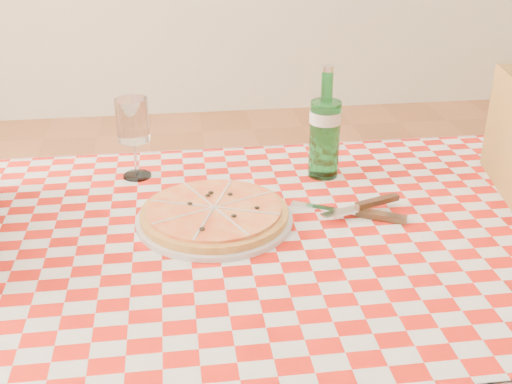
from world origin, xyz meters
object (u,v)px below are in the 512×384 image
dining_table (270,276)px  pizza_plate (214,213)px  wine_glass (134,139)px  water_bottle (325,122)px

dining_table → pizza_plate: bearing=150.0°
pizza_plate → wine_glass: size_ratio=1.69×
dining_table → wine_glass: 0.44m
dining_table → water_bottle: bearing=57.3°
water_bottle → wine_glass: 0.43m
pizza_plate → wine_glass: 0.30m
dining_table → water_bottle: size_ratio=4.68×
pizza_plate → water_bottle: bearing=36.0°
dining_table → wine_glass: bearing=130.9°
dining_table → water_bottle: 0.38m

